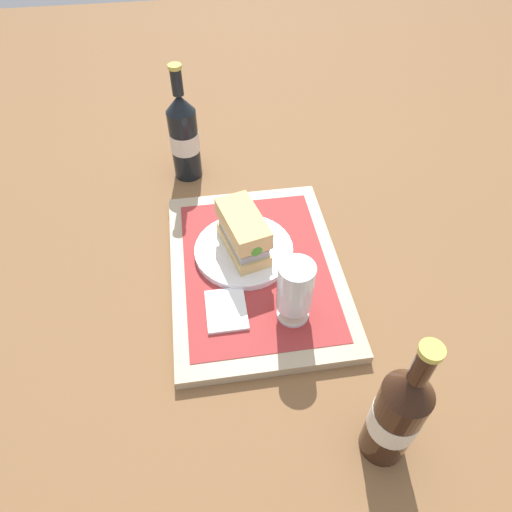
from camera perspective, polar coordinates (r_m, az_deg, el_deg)
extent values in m
plane|color=brown|center=(0.89, 0.00, -2.18)|extent=(3.00, 3.00, 0.00)
cube|color=tan|center=(0.88, 0.00, -1.76)|extent=(0.44, 0.32, 0.02)
cube|color=#9E2D2D|center=(0.87, 0.00, -1.30)|extent=(0.38, 0.27, 0.00)
cylinder|color=white|center=(0.89, -1.53, 0.70)|extent=(0.19, 0.19, 0.01)
cube|color=tan|center=(0.87, -1.55, 1.55)|extent=(0.14, 0.09, 0.02)
cube|color=#9EA3A8|center=(0.86, -1.58, 2.48)|extent=(0.13, 0.08, 0.02)
cube|color=silver|center=(0.85, -1.60, 3.05)|extent=(0.12, 0.08, 0.01)
sphere|color=#47932D|center=(0.81, -0.29, 1.23)|extent=(0.04, 0.04, 0.04)
cube|color=tan|center=(0.84, -1.63, 4.12)|extent=(0.14, 0.09, 0.04)
cylinder|color=silver|center=(0.80, 4.59, -7.15)|extent=(0.06, 0.06, 0.01)
cylinder|color=silver|center=(0.79, 4.66, -6.52)|extent=(0.01, 0.01, 0.02)
cylinder|color=silver|center=(0.74, 4.94, -3.83)|extent=(0.06, 0.06, 0.09)
cylinder|color=gold|center=(0.77, 4.79, -5.26)|extent=(0.06, 0.06, 0.03)
cylinder|color=white|center=(0.75, 4.89, -4.26)|extent=(0.05, 0.05, 0.01)
cube|color=white|center=(0.80, -3.72, -6.70)|extent=(0.09, 0.07, 0.01)
cylinder|color=black|center=(0.67, 16.68, -19.10)|extent=(0.06, 0.06, 0.17)
cylinder|color=silver|center=(0.66, 16.84, -18.81)|extent=(0.07, 0.07, 0.05)
cone|color=black|center=(0.58, 18.89, -15.02)|extent=(0.06, 0.06, 0.04)
cylinder|color=black|center=(0.54, 20.10, -12.70)|extent=(0.02, 0.02, 0.05)
cylinder|color=#BFB74C|center=(0.51, 21.01, -10.93)|extent=(0.03, 0.03, 0.01)
cylinder|color=black|center=(1.08, -8.82, 13.56)|extent=(0.06, 0.06, 0.17)
cylinder|color=silver|center=(1.07, -8.87, 13.92)|extent=(0.07, 0.07, 0.05)
cone|color=black|center=(1.02, -9.49, 18.26)|extent=(0.06, 0.06, 0.04)
cylinder|color=black|center=(1.00, -9.84, 20.57)|extent=(0.02, 0.02, 0.05)
cylinder|color=#BFB74C|center=(0.99, -10.09, 22.18)|extent=(0.03, 0.03, 0.01)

